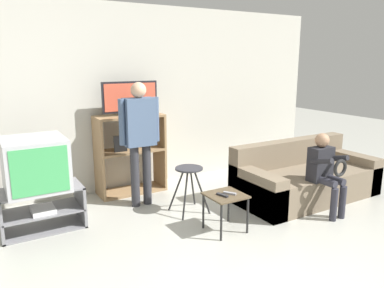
{
  "coord_description": "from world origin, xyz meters",
  "views": [
    {
      "loc": [
        -2.06,
        -1.82,
        1.84
      ],
      "look_at": [
        0.07,
        1.77,
        0.9
      ],
      "focal_mm": 35.0,
      "sensor_mm": 36.0,
      "label": 1
    }
  ],
  "objects_px": {
    "television_flat": "(130,99)",
    "remote_control_black": "(222,195)",
    "person_seated_child": "(325,168)",
    "snack_table": "(225,200)",
    "person_standing_adult": "(140,133)",
    "tv_stand": "(42,209)",
    "media_shelf": "(130,153)",
    "couch": "(304,179)",
    "remote_control_white": "(230,193)",
    "folding_stool": "(189,176)",
    "television_main": "(35,164)"
  },
  "relations": [
    {
      "from": "television_flat",
      "to": "person_standing_adult",
      "type": "relative_size",
      "value": 0.49
    },
    {
      "from": "remote_control_black",
      "to": "couch",
      "type": "relative_size",
      "value": 0.07
    },
    {
      "from": "television_main",
      "to": "couch",
      "type": "height_order",
      "value": "television_main"
    },
    {
      "from": "television_flat",
      "to": "couch",
      "type": "xyz_separation_m",
      "value": [
        1.94,
        -1.39,
        -1.06
      ]
    },
    {
      "from": "television_flat",
      "to": "remote_control_black",
      "type": "xyz_separation_m",
      "value": [
        0.34,
        -1.71,
        -0.89
      ]
    },
    {
      "from": "remote_control_white",
      "to": "person_seated_child",
      "type": "distance_m",
      "value": 1.3
    },
    {
      "from": "person_standing_adult",
      "to": "tv_stand",
      "type": "bearing_deg",
      "value": -175.13
    },
    {
      "from": "folding_stool",
      "to": "remote_control_white",
      "type": "height_order",
      "value": "folding_stool"
    },
    {
      "from": "media_shelf",
      "to": "couch",
      "type": "relative_size",
      "value": 0.55
    },
    {
      "from": "television_flat",
      "to": "person_standing_adult",
      "type": "distance_m",
      "value": 0.64
    },
    {
      "from": "television_main",
      "to": "media_shelf",
      "type": "distance_m",
      "value": 1.47
    },
    {
      "from": "remote_control_white",
      "to": "person_standing_adult",
      "type": "height_order",
      "value": "person_standing_adult"
    },
    {
      "from": "television_flat",
      "to": "person_seated_child",
      "type": "height_order",
      "value": "television_flat"
    },
    {
      "from": "snack_table",
      "to": "couch",
      "type": "xyz_separation_m",
      "value": [
        1.54,
        0.3,
        -0.1
      ]
    },
    {
      "from": "folding_stool",
      "to": "snack_table",
      "type": "bearing_deg",
      "value": -83.11
    },
    {
      "from": "media_shelf",
      "to": "snack_table",
      "type": "xyz_separation_m",
      "value": [
        0.42,
        -1.69,
        -0.2
      ]
    },
    {
      "from": "folding_stool",
      "to": "couch",
      "type": "distance_m",
      "value": 1.67
    },
    {
      "from": "media_shelf",
      "to": "couch",
      "type": "height_order",
      "value": "media_shelf"
    },
    {
      "from": "remote_control_white",
      "to": "person_seated_child",
      "type": "height_order",
      "value": "person_seated_child"
    },
    {
      "from": "couch",
      "to": "person_standing_adult",
      "type": "relative_size",
      "value": 1.26
    },
    {
      "from": "television_flat",
      "to": "couch",
      "type": "bearing_deg",
      "value": -35.65
    },
    {
      "from": "snack_table",
      "to": "remote_control_white",
      "type": "bearing_deg",
      "value": -19.1
    },
    {
      "from": "remote_control_black",
      "to": "person_standing_adult",
      "type": "distance_m",
      "value": 1.37
    },
    {
      "from": "television_flat",
      "to": "snack_table",
      "type": "height_order",
      "value": "television_flat"
    },
    {
      "from": "snack_table",
      "to": "folding_stool",
      "type": "bearing_deg",
      "value": 96.89
    },
    {
      "from": "remote_control_white",
      "to": "couch",
      "type": "distance_m",
      "value": 1.54
    },
    {
      "from": "tv_stand",
      "to": "television_flat",
      "type": "relative_size",
      "value": 1.11
    },
    {
      "from": "remote_control_black",
      "to": "person_standing_adult",
      "type": "xyz_separation_m",
      "value": [
        -0.43,
        1.19,
        0.52
      ]
    },
    {
      "from": "remote_control_white",
      "to": "couch",
      "type": "relative_size",
      "value": 0.07
    },
    {
      "from": "media_shelf",
      "to": "television_flat",
      "type": "height_order",
      "value": "television_flat"
    },
    {
      "from": "snack_table",
      "to": "person_seated_child",
      "type": "height_order",
      "value": "person_seated_child"
    },
    {
      "from": "folding_stool",
      "to": "couch",
      "type": "xyz_separation_m",
      "value": [
        1.62,
        -0.35,
        -0.21
      ]
    },
    {
      "from": "tv_stand",
      "to": "remote_control_white",
      "type": "distance_m",
      "value": 2.07
    },
    {
      "from": "media_shelf",
      "to": "person_standing_adult",
      "type": "xyz_separation_m",
      "value": [
        -0.07,
        -0.53,
        0.39
      ]
    },
    {
      "from": "media_shelf",
      "to": "snack_table",
      "type": "distance_m",
      "value": 1.76
    },
    {
      "from": "folding_stool",
      "to": "remote_control_black",
      "type": "distance_m",
      "value": 0.67
    },
    {
      "from": "remote_control_white",
      "to": "couch",
      "type": "xyz_separation_m",
      "value": [
        1.5,
        0.32,
        -0.17
      ]
    },
    {
      "from": "folding_stool",
      "to": "remote_control_white",
      "type": "distance_m",
      "value": 0.68
    },
    {
      "from": "person_standing_adult",
      "to": "person_seated_child",
      "type": "distance_m",
      "value": 2.3
    },
    {
      "from": "tv_stand",
      "to": "snack_table",
      "type": "height_order",
      "value": "tv_stand"
    },
    {
      "from": "tv_stand",
      "to": "person_standing_adult",
      "type": "bearing_deg",
      "value": 4.87
    },
    {
      "from": "television_main",
      "to": "remote_control_black",
      "type": "distance_m",
      "value": 2.04
    },
    {
      "from": "tv_stand",
      "to": "television_flat",
      "type": "distance_m",
      "value": 1.82
    },
    {
      "from": "tv_stand",
      "to": "media_shelf",
      "type": "relative_size",
      "value": 0.79
    },
    {
      "from": "television_main",
      "to": "couch",
      "type": "xyz_separation_m",
      "value": [
        3.28,
        -0.78,
        -0.49
      ]
    },
    {
      "from": "couch",
      "to": "remote_control_black",
      "type": "bearing_deg",
      "value": -168.53
    },
    {
      "from": "television_flat",
      "to": "tv_stand",
      "type": "bearing_deg",
      "value": -154.6
    },
    {
      "from": "snack_table",
      "to": "person_standing_adult",
      "type": "relative_size",
      "value": 0.27
    },
    {
      "from": "television_main",
      "to": "person_seated_child",
      "type": "height_order",
      "value": "television_main"
    },
    {
      "from": "remote_control_black",
      "to": "person_seated_child",
      "type": "xyz_separation_m",
      "value": [
        1.37,
        -0.18,
        0.14
      ]
    }
  ]
}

